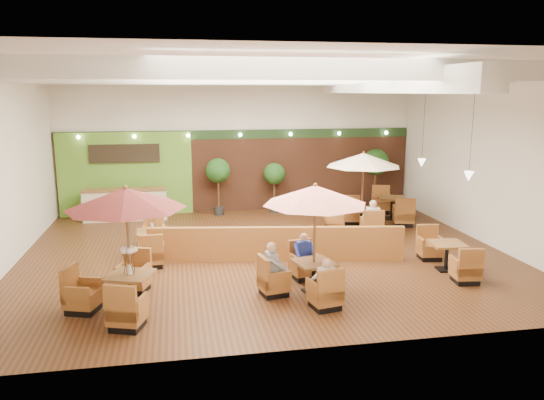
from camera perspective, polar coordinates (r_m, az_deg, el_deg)
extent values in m
plane|color=#381E0F|center=(15.75, -0.75, -5.75)|extent=(14.00, 14.00, 0.00)
cube|color=silver|center=(21.07, -3.53, 6.26)|extent=(14.00, 0.04, 5.50)
cube|color=silver|center=(9.38, 5.37, -0.42)|extent=(14.00, 0.04, 5.50)
cube|color=silver|center=(15.61, -27.05, 3.16)|extent=(0.04, 12.00, 5.50)
cube|color=silver|center=(17.72, 22.21, 4.43)|extent=(0.04, 12.00, 5.50)
cube|color=white|center=(15.06, -0.81, 14.65)|extent=(14.00, 12.00, 0.04)
cube|color=brown|center=(21.15, -3.47, 3.14)|extent=(13.90, 0.10, 3.20)
cube|color=#1E3819|center=(20.97, -3.51, 7.06)|extent=(13.90, 0.12, 0.35)
cube|color=#5C942B|center=(21.02, -15.45, 2.70)|extent=(5.00, 0.08, 3.20)
cube|color=black|center=(20.84, -15.58, 4.84)|extent=(2.60, 0.08, 0.70)
cube|color=white|center=(16.00, 11.95, 12.26)|extent=(0.60, 11.00, 0.60)
cube|color=white|center=(11.13, 2.74, 13.92)|extent=(13.60, 0.12, 0.45)
cube|color=white|center=(13.77, 0.13, 13.48)|extent=(13.60, 0.12, 0.45)
cube|color=white|center=(16.33, -1.58, 13.18)|extent=(13.60, 0.12, 0.45)
cube|color=white|center=(19.00, -2.87, 12.94)|extent=(13.60, 0.12, 0.45)
cylinder|color=black|center=(16.15, 20.80, 8.02)|extent=(0.01, 0.01, 3.20)
cone|color=white|center=(16.31, 20.40, 2.41)|extent=(0.28, 0.28, 0.28)
cylinder|color=black|center=(18.79, 16.07, 8.71)|extent=(0.01, 0.01, 3.20)
cone|color=white|center=(18.92, 15.80, 3.87)|extent=(0.28, 0.28, 0.28)
sphere|color=#FFEAC6|center=(20.89, -20.10, 6.37)|extent=(0.14, 0.14, 0.14)
sphere|color=#FFEAC6|center=(20.65, -14.59, 6.64)|extent=(0.14, 0.14, 0.14)
sphere|color=#FFEAC6|center=(20.60, -9.00, 6.86)|extent=(0.14, 0.14, 0.14)
sphere|color=#FFEAC6|center=(20.75, -3.43, 7.01)|extent=(0.14, 0.14, 0.14)
sphere|color=#FFEAC6|center=(21.08, 2.01, 7.10)|extent=(0.14, 0.14, 0.14)
sphere|color=#FFEAC6|center=(21.60, 7.24, 7.12)|extent=(0.14, 0.14, 0.14)
sphere|color=#FFEAC6|center=(22.28, 12.19, 7.09)|extent=(0.14, 0.14, 0.14)
cube|color=beige|center=(20.44, -15.47, -0.54)|extent=(3.00, 0.70, 1.10)
cube|color=brown|center=(20.33, -15.56, 1.11)|extent=(3.00, 0.75, 0.06)
cube|color=brown|center=(14.90, 0.46, -4.78)|extent=(7.11, 1.32, 0.99)
cube|color=brown|center=(12.06, -15.03, -7.83)|extent=(1.15, 1.15, 0.06)
cylinder|color=black|center=(12.18, -14.94, -9.48)|extent=(0.11, 0.11, 0.70)
cube|color=black|center=(12.32, -14.85, -11.11)|extent=(0.61, 0.61, 0.04)
cube|color=brown|center=(11.28, -15.31, -11.67)|extent=(0.84, 0.84, 0.34)
cube|color=brown|center=(10.90, -15.03, -10.65)|extent=(0.66, 0.31, 0.75)
cube|color=brown|center=(11.32, -16.82, -10.50)|extent=(0.27, 0.58, 0.30)
cube|color=brown|center=(11.08, -13.87, -10.83)|extent=(0.27, 0.58, 0.30)
cube|color=black|center=(11.37, -15.24, -12.81)|extent=(0.74, 0.74, 0.15)
cube|color=brown|center=(13.16, -14.59, -8.22)|extent=(0.84, 0.84, 0.34)
cube|color=brown|center=(13.31, -14.97, -6.55)|extent=(0.66, 0.31, 0.75)
cube|color=brown|center=(12.97, -13.37, -7.45)|extent=(0.27, 0.58, 0.30)
cube|color=brown|center=(13.21, -15.88, -7.23)|extent=(0.27, 0.58, 0.30)
cube|color=black|center=(13.24, -14.54, -9.22)|extent=(0.74, 0.74, 0.15)
cube|color=brown|center=(12.34, -19.68, -9.88)|extent=(0.84, 0.84, 0.34)
cube|color=brown|center=(12.27, -18.50, -8.33)|extent=(0.31, 0.66, 0.75)
cube|color=brown|center=(12.52, -19.08, -8.48)|extent=(0.58, 0.27, 0.30)
cube|color=brown|center=(12.01, -20.44, -9.44)|extent=(0.58, 0.27, 0.30)
cube|color=black|center=(12.43, -19.60, -10.94)|extent=(0.74, 0.74, 0.15)
cylinder|color=brown|center=(11.89, -15.17, -5.25)|extent=(0.06, 0.06, 2.67)
cone|color=#581C19|center=(11.61, -15.47, 0.20)|extent=(2.56, 2.56, 0.45)
sphere|color=brown|center=(11.57, -15.53, 1.32)|extent=(0.10, 0.10, 0.10)
cylinder|color=silver|center=(12.01, -15.07, -7.19)|extent=(0.10, 0.10, 0.22)
cube|color=brown|center=(12.61, 4.54, -6.75)|extent=(1.02, 1.02, 0.06)
cylinder|color=black|center=(12.73, 4.52, -8.28)|extent=(0.10, 0.10, 0.67)
cube|color=black|center=(12.85, 4.49, -9.77)|extent=(0.54, 0.54, 0.04)
cube|color=brown|center=(11.88, 5.72, -10.14)|extent=(0.74, 0.74, 0.33)
cube|color=brown|center=(11.53, 5.86, -9.22)|extent=(0.64, 0.23, 0.71)
cube|color=brown|center=(11.68, 4.44, -9.44)|extent=(0.19, 0.57, 0.29)
cube|color=brown|center=(11.94, 7.02, -9.01)|extent=(0.19, 0.57, 0.29)
cube|color=black|center=(11.97, 5.70, -11.19)|extent=(0.66, 0.66, 0.14)
cube|color=brown|center=(13.64, 3.46, -7.21)|extent=(0.74, 0.74, 0.33)
cube|color=brown|center=(13.79, 3.43, -5.65)|extent=(0.64, 0.23, 0.71)
cube|color=brown|center=(13.70, 4.60, -6.24)|extent=(0.19, 0.57, 0.29)
cube|color=brown|center=(13.45, 2.33, -6.54)|extent=(0.19, 0.57, 0.29)
cube|color=black|center=(13.71, 3.45, -8.14)|extent=(0.66, 0.66, 0.14)
cube|color=brown|center=(12.55, 0.18, -8.88)|extent=(0.74, 0.74, 0.33)
cube|color=brown|center=(12.45, 1.41, -7.56)|extent=(0.23, 0.64, 0.71)
cube|color=brown|center=(12.74, -0.32, -7.59)|extent=(0.57, 0.19, 0.29)
cube|color=brown|center=(12.22, 0.71, -8.43)|extent=(0.57, 0.19, 0.29)
cube|color=black|center=(12.64, 0.18, -9.87)|extent=(0.66, 0.66, 0.14)
cylinder|color=brown|center=(12.45, 4.58, -4.39)|extent=(0.06, 0.06, 2.55)
cone|color=#D57466|center=(12.20, 4.66, 0.55)|extent=(2.45, 2.45, 0.45)
sphere|color=brown|center=(12.16, 4.68, 1.62)|extent=(0.10, 0.10, 0.10)
cube|color=brown|center=(18.30, 9.63, -1.00)|extent=(1.04, 1.04, 0.06)
cylinder|color=black|center=(18.38, 9.59, -2.12)|extent=(0.11, 0.11, 0.70)
cube|color=black|center=(18.47, 9.55, -3.24)|extent=(0.55, 0.55, 0.04)
cube|color=brown|center=(17.49, 10.69, -3.12)|extent=(0.76, 0.76, 0.34)
cube|color=brown|center=(17.19, 11.20, -2.31)|extent=(0.66, 0.21, 0.74)
cube|color=brown|center=(17.38, 9.73, -2.46)|extent=(0.18, 0.59, 0.30)
cube|color=brown|center=(17.50, 11.70, -2.43)|extent=(0.18, 0.59, 0.30)
cube|color=black|center=(17.55, 10.66, -3.88)|extent=(0.67, 0.67, 0.15)
cube|color=brown|center=(19.32, 8.57, -1.65)|extent=(0.76, 0.76, 0.34)
cube|color=brown|center=(19.49, 8.21, -0.57)|extent=(0.66, 0.21, 0.74)
cube|color=brown|center=(19.33, 9.49, -1.03)|extent=(0.18, 0.59, 0.30)
cube|color=brown|center=(19.23, 7.69, -1.04)|extent=(0.18, 0.59, 0.30)
cube|color=black|center=(19.38, 8.55, -2.35)|extent=(0.67, 0.67, 0.15)
cube|color=brown|center=(18.09, 6.58, -2.50)|extent=(0.76, 0.76, 0.34)
cube|color=brown|center=(18.14, 7.38, -1.45)|extent=(0.21, 0.66, 0.74)
cube|color=brown|center=(18.33, 6.48, -1.63)|extent=(0.59, 0.18, 0.30)
cube|color=brown|center=(17.74, 6.72, -2.08)|extent=(0.59, 0.18, 0.30)
cube|color=black|center=(18.15, 6.57, -3.25)|extent=(0.67, 0.67, 0.15)
cylinder|color=brown|center=(18.19, 9.68, 0.73)|extent=(0.06, 0.06, 2.64)
cone|color=beige|center=(18.01, 9.81, 4.29)|extent=(2.54, 2.54, 0.45)
sphere|color=brown|center=(17.99, 9.83, 5.02)|extent=(0.10, 0.10, 0.10)
cube|color=brown|center=(15.66, -12.75, -3.34)|extent=(0.91, 0.91, 0.06)
cylinder|color=black|center=(15.76, -12.69, -4.60)|extent=(0.10, 0.10, 0.68)
cube|color=black|center=(15.86, -12.64, -5.85)|extent=(0.48, 0.48, 0.04)
cube|color=brown|center=(14.85, -12.82, -5.90)|extent=(0.66, 0.66, 0.33)
cube|color=brown|center=(14.50, -12.96, -5.06)|extent=(0.64, 0.13, 0.72)
cube|color=brown|center=(14.79, -14.01, -5.20)|extent=(0.11, 0.57, 0.29)
cube|color=brown|center=(14.79, -11.70, -5.09)|extent=(0.11, 0.57, 0.29)
cube|color=black|center=(14.92, -12.78, -6.76)|extent=(0.59, 0.59, 0.14)
cube|color=brown|center=(16.71, -12.56, -3.92)|extent=(0.66, 0.66, 0.33)
cube|color=brown|center=(16.89, -12.54, -2.68)|extent=(0.64, 0.13, 0.72)
cube|color=brown|center=(16.66, -11.57, -3.20)|extent=(0.11, 0.57, 0.29)
cube|color=brown|center=(16.66, -13.62, -3.29)|extent=(0.11, 0.57, 0.29)
cube|color=black|center=(16.78, -12.53, -4.70)|extent=(0.59, 0.59, 0.14)
cylinder|color=silver|center=(15.63, -12.77, -2.85)|extent=(0.10, 0.10, 0.22)
cube|color=brown|center=(14.86, 18.35, -4.51)|extent=(0.95, 0.95, 0.06)
cylinder|color=black|center=(14.96, 18.26, -5.81)|extent=(0.10, 0.10, 0.67)
cube|color=black|center=(15.06, 18.18, -7.10)|extent=(0.51, 0.51, 0.04)
cube|color=brown|center=(14.19, 20.09, -7.18)|extent=(0.70, 0.70, 0.32)
cube|color=brown|center=(13.90, 20.83, -6.30)|extent=(0.63, 0.18, 0.71)
cube|color=brown|center=(14.01, 19.04, -6.47)|extent=(0.15, 0.56, 0.28)
cube|color=brown|center=(14.25, 21.23, -6.33)|extent=(0.15, 0.56, 0.28)
cube|color=black|center=(14.26, 20.03, -8.06)|extent=(0.62, 0.62, 0.14)
cube|color=brown|center=(15.78, 16.60, -5.07)|extent=(0.70, 0.70, 0.32)
cube|color=brown|center=(15.91, 16.14, -3.78)|extent=(0.63, 0.18, 0.71)
cube|color=brown|center=(15.83, 17.63, -4.33)|extent=(0.15, 0.56, 0.28)
cube|color=brown|center=(15.63, 15.63, -4.41)|extent=(0.15, 0.56, 0.28)
cube|color=black|center=(15.85, 16.55, -5.87)|extent=(0.62, 0.62, 0.14)
cube|color=brown|center=(20.26, 12.81, 0.20)|extent=(1.17, 1.17, 0.07)
cylinder|color=black|center=(20.33, 12.76, -0.87)|extent=(0.11, 0.11, 0.73)
cube|color=black|center=(20.42, 12.71, -1.94)|extent=(0.62, 0.62, 0.04)
cube|color=brown|center=(19.41, 13.96, -1.75)|extent=(0.86, 0.86, 0.36)
cube|color=brown|center=(19.13, 14.57, -0.95)|extent=(0.69, 0.30, 0.78)
cube|color=brown|center=(19.32, 13.05, -1.09)|extent=(0.26, 0.61, 0.31)
cube|color=brown|center=(19.41, 14.94, -1.13)|extent=(0.26, 0.61, 0.31)
cube|color=black|center=(19.47, 13.93, -2.48)|extent=(0.76, 0.76, 0.16)
cube|color=brown|center=(21.30, 11.65, -0.48)|extent=(0.86, 0.86, 0.36)
cube|color=brown|center=(21.46, 11.21, 0.54)|extent=(0.69, 0.30, 0.78)
cube|color=brown|center=(21.29, 12.54, 0.09)|extent=(0.26, 0.61, 0.31)
cube|color=brown|center=(21.23, 10.81, 0.13)|extent=(0.26, 0.61, 0.31)
cube|color=black|center=(21.35, 11.62, -1.15)|extent=(0.76, 0.76, 0.16)
cylinder|color=black|center=(20.70, -5.75, -1.17)|extent=(0.40, 0.40, 0.30)
cylinder|color=#472D19|center=(20.54, -5.79, 0.98)|extent=(0.08, 0.08, 1.28)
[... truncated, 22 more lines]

